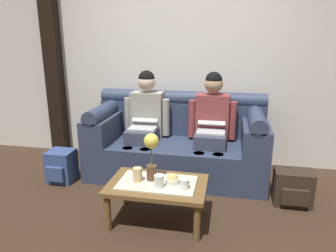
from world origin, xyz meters
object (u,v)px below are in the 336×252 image
Objects in this scene: backpack_right at (293,188)px; person_left at (145,119)px; cup_near_left at (159,181)px; cup_far_center at (138,175)px; flower_vase at (151,152)px; couch at (178,143)px; coffee_table at (157,188)px; backpack_left at (61,166)px; person_right at (212,122)px; snack_bowl at (173,180)px; cup_near_right at (185,184)px.

person_left is at bearing 162.78° from backpack_right.
cup_near_left is at bearing -151.52° from backpack_right.
flower_vase is at bearing 25.03° from cup_far_center.
couch is at bearing 86.73° from flower_vase.
couch is 2.37× the size of coffee_table.
flower_vase reaches higher than backpack_left.
coffee_table is 2.38× the size of backpack_right.
cup_near_left is at bearing -88.10° from couch.
flower_vase reaches higher than coffee_table.
person_left is 3.40× the size of backpack_left.
person_left is 2.87× the size of flower_vase.
coffee_table is 2.01× the size of flower_vase.
coffee_table is at bearing -69.54° from person_left.
coffee_table is 1.39m from backpack_left.
flower_vase is at bearing 145.81° from coffee_table.
couch reaches higher than cup_near_left.
couch is 16.63× the size of cup_far_center.
person_right is 9.84× the size of snack_bowl.
person_left reaches higher than cup_near_left.
cup_far_center is at bearing -28.41° from backpack_left.
snack_bowl is at bearing -82.66° from couch.
couch is 1.07m from snack_bowl.
cup_near_left is at bearing -55.15° from flower_vase.
couch is 4.77× the size of flower_vase.
person_right is 1.11m from flower_vase.
couch reaches higher than cup_near_right.
backpack_right is (1.23, 0.55, -0.15)m from coffee_table.
person_right reaches higher than snack_bowl.
person_right is at bearing 72.89° from cup_near_left.
person_right is 1.18m from coffee_table.
person_right is 1.23m from cup_near_left.
backpack_left is (-1.65, -0.48, -0.48)m from person_right.
coffee_table is at bearing -90.00° from couch.
backpack_right is (1.29, 0.51, -0.47)m from flower_vase.
person_right is 2.87× the size of flower_vase.
snack_bowl reaches higher than cup_near_right.
cup_far_center reaches higher than backpack_right.
backpack_left is 1.00× the size of backpack_right.
snack_bowl is 0.34× the size of backpack_left.
cup_near_left is 0.31× the size of backpack_left.
backpack_left is at bearing 152.59° from cup_near_left.
flower_vase is 0.30m from snack_bowl.
cup_far_center is at bearing -154.97° from flower_vase.
cup_near_left is (-0.10, -0.10, 0.02)m from snack_bowl.
flower_vase reaches higher than cup_near_right.
coffee_table reaches higher than backpack_left.
cup_near_right is 0.24× the size of backpack_right.
backpack_right is (0.84, -0.50, -0.49)m from person_right.
flower_vase is at bearing -93.27° from couch.
backpack_left is at bearing 179.43° from backpack_right.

